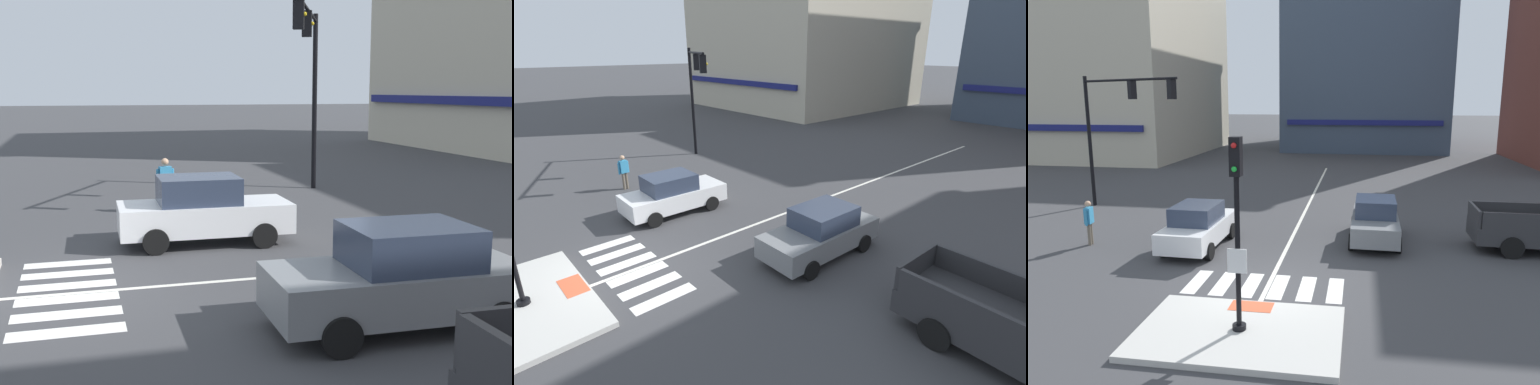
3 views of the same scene
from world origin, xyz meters
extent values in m
plane|color=#3D3D3F|center=(0.00, 0.00, 0.00)|extent=(300.00, 300.00, 0.00)
cube|color=silver|center=(-2.05, 0.18, 0.00)|extent=(0.44, 1.80, 0.01)
cube|color=silver|center=(-1.23, 0.18, 0.00)|extent=(0.44, 1.80, 0.01)
cube|color=silver|center=(-0.41, 0.18, 0.00)|extent=(0.44, 1.80, 0.01)
cube|color=silver|center=(0.41, 0.18, 0.00)|extent=(0.44, 1.80, 0.01)
cube|color=silver|center=(1.23, 0.18, 0.00)|extent=(0.44, 1.80, 0.01)
cube|color=silver|center=(2.05, 0.18, 0.00)|extent=(0.44, 1.80, 0.01)
cylinder|color=black|center=(-10.68, 9.08, 3.21)|extent=(0.18, 0.18, 6.43)
cylinder|color=black|center=(-7.78, 7.71, 6.18)|extent=(5.84, 2.86, 0.11)
cube|color=black|center=(-7.50, 7.57, 5.73)|extent=(0.36, 0.38, 0.80)
sphere|color=gold|center=(-7.42, 7.72, 5.73)|extent=(0.12, 0.12, 0.12)
cube|color=black|center=(-5.18, 6.46, 5.73)|extent=(0.36, 0.38, 0.80)
sphere|color=gold|center=(-5.11, 6.62, 5.73)|extent=(0.12, 0.12, 0.12)
cube|color=navy|center=(-22.59, 21.58, 3.10)|extent=(17.37, 0.30, 0.50)
cube|color=slate|center=(3.27, 5.14, 0.65)|extent=(1.79, 4.13, 0.70)
cube|color=#2D384C|center=(3.27, 5.29, 1.32)|extent=(1.52, 1.93, 0.64)
cylinder|color=black|center=(4.07, 3.85, 0.30)|extent=(0.19, 0.60, 0.60)
cylinder|color=black|center=(2.41, 3.89, 0.30)|extent=(0.19, 0.60, 0.60)
cylinder|color=black|center=(4.13, 6.39, 0.30)|extent=(0.19, 0.60, 0.60)
cylinder|color=black|center=(2.46, 6.43, 0.30)|extent=(0.19, 0.60, 0.60)
cube|color=white|center=(-3.09, 3.37, 0.65)|extent=(1.79, 4.14, 0.70)
cube|color=#2D384C|center=(-3.09, 3.22, 1.32)|extent=(1.52, 1.93, 0.64)
cylinder|color=black|center=(-3.89, 4.66, 0.30)|extent=(0.19, 0.60, 0.60)
cylinder|color=black|center=(-2.23, 4.62, 0.30)|extent=(0.19, 0.60, 0.60)
cylinder|color=black|center=(-3.95, 2.12, 0.30)|extent=(0.19, 0.60, 0.60)
cylinder|color=black|center=(-2.29, 2.08, 0.30)|extent=(0.19, 0.60, 0.60)
cylinder|color=#6B6051|center=(-7.21, 3.08, 0.41)|extent=(0.12, 0.12, 0.82)
cylinder|color=#6B6051|center=(-7.19, 2.92, 0.41)|extent=(0.12, 0.12, 0.82)
cube|color=#338CBF|center=(-7.20, 3.00, 1.12)|extent=(0.27, 0.39, 0.60)
cylinder|color=#338CBF|center=(-7.23, 3.22, 1.07)|extent=(0.09, 0.09, 0.56)
cylinder|color=#338CBF|center=(-7.17, 2.77, 1.07)|extent=(0.09, 0.09, 0.56)
sphere|color=tan|center=(-7.20, 3.00, 1.56)|extent=(0.22, 0.22, 0.22)
camera|label=1|loc=(11.85, 0.41, 3.68)|focal=44.97mm
camera|label=2|loc=(10.54, -3.59, 6.39)|focal=27.09mm
camera|label=3|loc=(2.59, -12.32, 5.34)|focal=32.73mm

